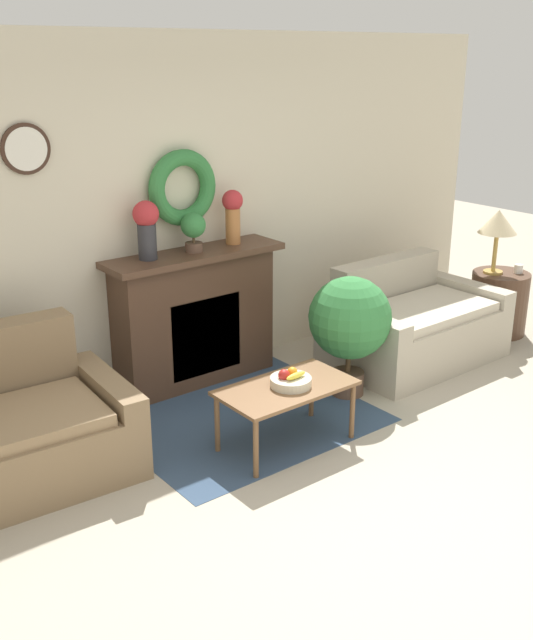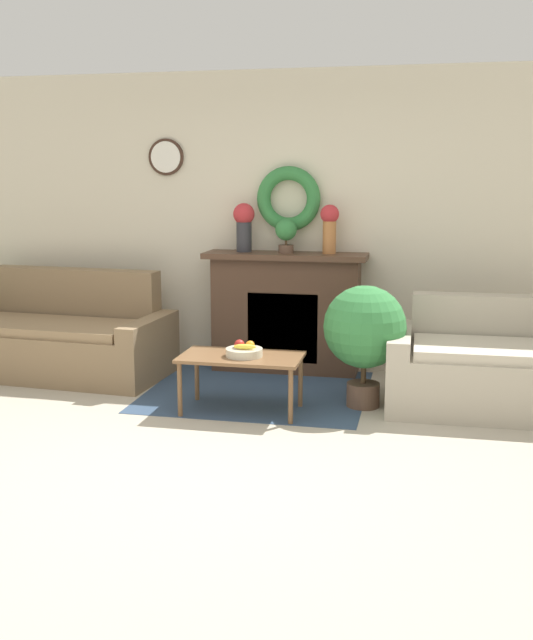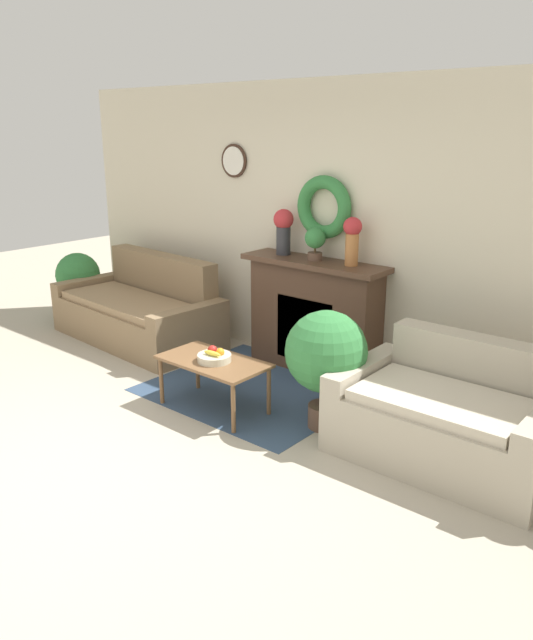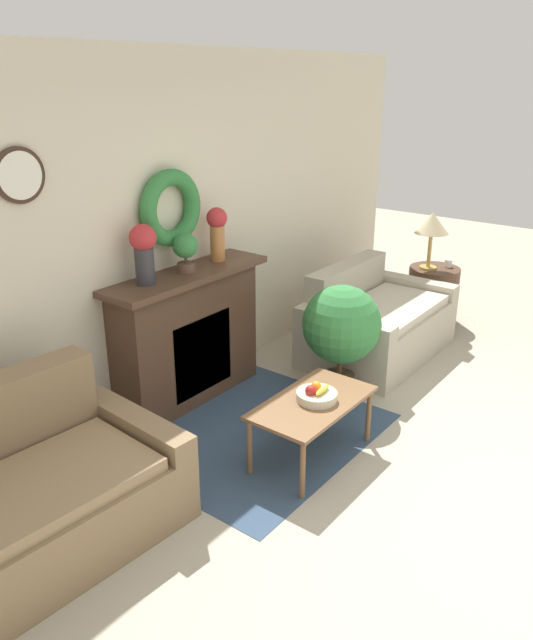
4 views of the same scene
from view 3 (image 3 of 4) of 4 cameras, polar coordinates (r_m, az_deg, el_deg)
name	(u,v)px [view 3 (image 3 of 4)]	position (r m, az deg, el deg)	size (l,w,h in m)	color
ground_plane	(108,466)	(4.62, -14.26, -12.84)	(16.00, 16.00, 0.00)	#ADA38E
floor_rug	(257,388)	(5.70, -0.84, -6.25)	(1.80, 1.61, 0.01)	#334760
wall_back	(328,228)	(5.97, 5.60, 8.35)	(6.80, 0.19, 2.70)	beige
fireplace	(314,315)	(5.98, 4.38, 0.43)	(1.46, 0.41, 1.09)	#4C3323
couch_left	(140,312)	(7.04, -11.46, 0.73)	(2.07, 1.08, 0.92)	#846B4C
loveseat_right	(447,418)	(4.64, 16.21, -8.61)	(1.52, 0.96, 0.83)	#B2A893
coffee_table	(213,365)	(5.18, -4.88, -4.15)	(0.92, 0.51, 0.44)	brown
fruit_bowl	(214,357)	(5.12, -4.79, -3.35)	(0.28, 0.28, 0.12)	beige
vase_on_mantel_left	(283,228)	(6.03, 1.56, 8.39)	(0.19, 0.19, 0.44)	#2D2D33
vase_on_mantel_right	(352,237)	(5.59, 7.85, 7.49)	(0.17, 0.17, 0.43)	#AD6B38
potted_plant_on_mantel	(315,241)	(5.79, 4.47, 7.24)	(0.19, 0.19, 0.30)	brown
potted_plant_floor_by_couch	(78,277)	(7.99, -16.84, 3.80)	(0.53, 0.53, 0.81)	brown
potted_plant_floor_by_loveseat	(326,355)	(4.79, 5.46, -3.17)	(0.64, 0.64, 0.95)	brown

